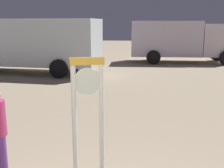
% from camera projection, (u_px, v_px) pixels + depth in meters
% --- Properties ---
extents(standing_clock, '(0.47, 0.21, 2.12)m').
position_uv_depth(standing_clock, '(88.00, 115.00, 3.89)').
color(standing_clock, white).
rests_on(standing_clock, ground_plane).
extents(box_truck_near, '(7.66, 3.39, 2.79)m').
position_uv_depth(box_truck_near, '(33.00, 43.00, 14.38)').
color(box_truck_near, white).
rests_on(box_truck_near, ground_plane).
extents(box_truck_far, '(6.42, 2.46, 2.72)m').
position_uv_depth(box_truck_far, '(177.00, 39.00, 18.26)').
color(box_truck_far, silver).
rests_on(box_truck_far, ground_plane).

